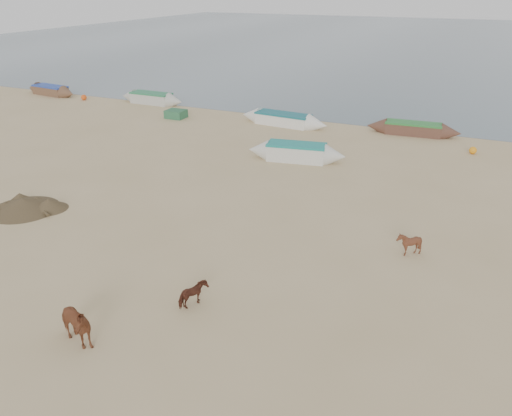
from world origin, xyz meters
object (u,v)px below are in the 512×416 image
at_px(cow_adult, 73,325).
at_px(calf_front, 409,244).
at_px(calf_right, 194,295).
at_px(near_canoe, 296,152).

distance_m(cow_adult, calf_front, 12.02).
height_order(calf_front, calf_right, calf_front).
bearing_deg(calf_front, cow_adult, -37.75).
bearing_deg(calf_right, cow_adult, 142.98).
relative_size(cow_adult, calf_front, 1.65).
height_order(cow_adult, calf_right, cow_adult).
bearing_deg(near_canoe, calf_right, -92.29).
bearing_deg(near_canoe, cow_adult, -100.49).
distance_m(calf_front, near_canoe, 11.42).
bearing_deg(calf_right, near_canoe, 6.43).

